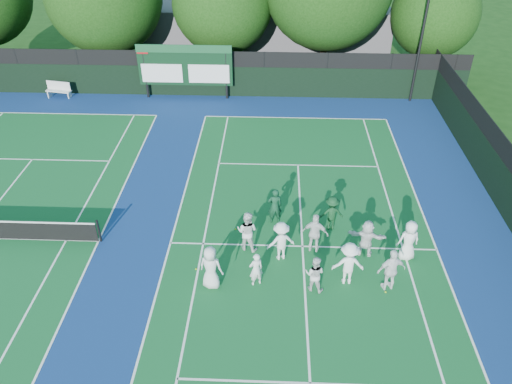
{
  "coord_description": "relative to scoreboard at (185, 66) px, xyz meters",
  "views": [
    {
      "loc": [
        -1.29,
        -14.69,
        13.56
      ],
      "look_at": [
        -2.0,
        3.0,
        1.3
      ],
      "focal_mm": 35.0,
      "sensor_mm": 36.0,
      "label": 1
    }
  ],
  "objects": [
    {
      "name": "player_front_2",
      "position": [
        7.33,
        -16.97,
        -1.43
      ],
      "size": [
        0.87,
        0.76,
        1.53
      ],
      "primitive_type": "imported",
      "rotation": [
        0.0,
        0.0,
        2.86
      ],
      "color": "silver",
      "rests_on": "ground"
    },
    {
      "name": "tennis_ball_4",
      "position": [
        8.94,
        -14.51,
        -2.16
      ],
      "size": [
        0.07,
        0.07,
        0.07
      ],
      "primitive_type": "sphere",
      "color": "#ADCC18",
      "rests_on": "ground"
    },
    {
      "name": "tennis_ball_0",
      "position": [
        2.82,
        -16.12,
        -2.16
      ],
      "size": [
        0.07,
        0.07,
        0.07
      ],
      "primitive_type": "sphere",
      "color": "#ADCC18",
      "rests_on": "ground"
    },
    {
      "name": "tree_e",
      "position": [
        16.34,
        3.99,
        2.16
      ],
      "size": [
        5.75,
        5.75,
        7.38
      ],
      "color": "black",
      "rests_on": "ground"
    },
    {
      "name": "bench",
      "position": [
        -8.39,
        -0.21,
        -1.62
      ],
      "size": [
        1.71,
        0.73,
        1.05
      ],
      "color": "silver",
      "rests_on": "ground"
    },
    {
      "name": "player_back_3",
      "position": [
        9.48,
        -14.95,
        -1.37
      ],
      "size": [
        1.59,
        0.76,
        1.65
      ],
      "primitive_type": "imported",
      "rotation": [
        0.0,
        0.0,
        2.95
      ],
      "color": "white",
      "rests_on": "ground"
    },
    {
      "name": "player_front_1",
      "position": [
        5.18,
        -16.79,
        -1.45
      ],
      "size": [
        0.63,
        0.54,
        1.47
      ],
      "primitive_type": "imported",
      "rotation": [
        0.0,
        0.0,
        3.56
      ],
      "color": "white",
      "rests_on": "ground"
    },
    {
      "name": "tennis_ball_5",
      "position": [
        11.31,
        -14.17,
        -2.16
      ],
      "size": [
        0.07,
        0.07,
        0.07
      ],
      "primitive_type": "sphere",
      "color": "#ADCC18",
      "rests_on": "ground"
    },
    {
      "name": "coach_right",
      "position": [
        8.24,
        -13.33,
        -1.38
      ],
      "size": [
        1.11,
        0.72,
        1.62
      ],
      "primitive_type": "imported",
      "rotation": [
        0.0,
        0.0,
        3.26
      ],
      "color": "#103A1C",
      "rests_on": "ground"
    },
    {
      "name": "ground",
      "position": [
        7.01,
        -15.59,
        -2.19
      ],
      "size": [
        120.0,
        120.0,
        0.0
      ],
      "primitive_type": "plane",
      "color": "#163C10",
      "rests_on": "ground"
    },
    {
      "name": "clubhouse",
      "position": [
        5.01,
        8.41,
        -0.19
      ],
      "size": [
        18.0,
        6.0,
        4.0
      ],
      "primitive_type": "cube",
      "color": "#5A595E",
      "rests_on": "ground"
    },
    {
      "name": "tennis_ball_3",
      "position": [
        4.18,
        -13.61,
        -2.16
      ],
      "size": [
        0.07,
        0.07,
        0.07
      ],
      "primitive_type": "sphere",
      "color": "#ADCC18",
      "rests_on": "ground"
    },
    {
      "name": "back_fence",
      "position": [
        1.01,
        0.41,
        -0.83
      ],
      "size": [
        34.0,
        0.08,
        3.0
      ],
      "color": "black",
      "rests_on": "ground"
    },
    {
      "name": "court_apron",
      "position": [
        1.01,
        -14.59,
        -2.19
      ],
      "size": [
        34.0,
        32.0,
        0.01
      ],
      "primitive_type": "cube",
      "color": "navy",
      "rests_on": "ground"
    },
    {
      "name": "player_front_3",
      "position": [
        8.59,
        -16.54,
        -1.28
      ],
      "size": [
        1.19,
        0.7,
        1.83
      ],
      "primitive_type": "imported",
      "rotation": [
        0.0,
        0.0,
        3.16
      ],
      "color": "white",
      "rests_on": "ground"
    },
    {
      "name": "player_back_1",
      "position": [
        6.1,
        -15.3,
        -1.32
      ],
      "size": [
        1.26,
        0.96,
        1.73
      ],
      "primitive_type": "imported",
      "rotation": [
        0.0,
        0.0,
        3.45
      ],
      "color": "white",
      "rests_on": "ground"
    },
    {
      "name": "player_front_0",
      "position": [
        3.53,
        -16.94,
        -1.27
      ],
      "size": [
        1.02,
        0.8,
        1.83
      ],
      "primitive_type": "imported",
      "rotation": [
        0.0,
        0.0,
        2.87
      ],
      "color": "silver",
      "rests_on": "ground"
    },
    {
      "name": "scoreboard",
      "position": [
        0.0,
        0.0,
        0.0
      ],
      "size": [
        6.0,
        0.21,
        3.55
      ],
      "color": "black",
      "rests_on": "ground"
    },
    {
      "name": "light_pole_right",
      "position": [
        14.51,
        0.11,
        4.11
      ],
      "size": [
        1.2,
        0.3,
        10.12
      ],
      "color": "black",
      "rests_on": "ground"
    },
    {
      "name": "coach_left",
      "position": [
        5.84,
        -12.97,
        -1.33
      ],
      "size": [
        0.69,
        0.51,
        1.71
      ],
      "primitive_type": "imported",
      "rotation": [
        0.0,
        0.0,
        3.32
      ],
      "color": "#103C24",
      "rests_on": "ground"
    },
    {
      "name": "player_back_4",
      "position": [
        11.1,
        -15.1,
        -1.3
      ],
      "size": [
        0.96,
        0.71,
        1.79
      ],
      "primitive_type": "imported",
      "rotation": [
        0.0,
        0.0,
        3.32
      ],
      "color": "white",
      "rests_on": "ground"
    },
    {
      "name": "player_back_2",
      "position": [
        7.46,
        -14.81,
        -1.29
      ],
      "size": [
        1.13,
        0.65,
        1.8
      ],
      "primitive_type": "imported",
      "rotation": [
        0.0,
        0.0,
        2.93
      ],
      "color": "silver",
      "rests_on": "ground"
    },
    {
      "name": "tennis_ball_1",
      "position": [
        9.39,
        -14.69,
        -2.16
      ],
      "size": [
        0.07,
        0.07,
        0.07
      ],
      "primitive_type": "sphere",
      "color": "#ADCC18",
      "rests_on": "ground"
    },
    {
      "name": "player_back_0",
      "position": [
        4.75,
        -14.77,
        -1.29
      ],
      "size": [
        1.03,
        0.9,
        1.8
      ],
      "primitive_type": "imported",
      "rotation": [
        0.0,
        0.0,
        2.85
      ],
      "color": "white",
      "rests_on": "ground"
    },
    {
      "name": "near_court",
      "position": [
        7.01,
        -14.59,
        -2.18
      ],
      "size": [
        11.05,
        23.85,
        0.01
      ],
      "color": "#125A29",
      "rests_on": "ground"
    },
    {
      "name": "tennis_ball_2",
      "position": [
        9.99,
        -17.06,
        -2.16
      ],
      "size": [
        0.07,
        0.07,
        0.07
      ],
      "primitive_type": "sphere",
      "color": "#ADCC18",
      "rests_on": "ground"
    },
    {
      "name": "tree_c",
      "position": [
        2.28,
        3.99,
        2.72
      ],
      "size": [
        6.71,
        6.71,
        8.44
      ],
      "color": "black",
      "rests_on": "ground"
    },
    {
      "name": "player_front_4",
      "position": [
        10.11,
        -16.82,
        -1.28
      ],
      "size": [
        1.15,
        0.69,
        1.83
      ],
      "primitive_type": "imported",
      "rotation": [
        0.0,
        0.0,
        3.38
      ],
      "color": "white",
      "rests_on": "ground"
    }
  ]
}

